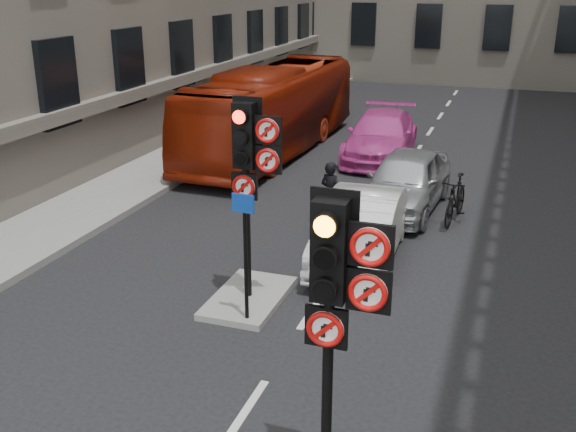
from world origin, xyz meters
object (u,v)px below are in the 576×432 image
Objects in this scene: car_white at (361,228)px; car_pink at (381,136)px; signal_far at (250,157)px; signal_near at (337,285)px; motorcycle at (456,199)px; motorcyclist at (331,194)px; bus_red at (273,110)px; car_silver at (406,181)px; info_sign at (245,240)px.

car_pink reaches higher than car_white.
signal_near is at bearing -56.98° from signal_far.
motorcycle is 3.01m from motorcyclist.
car_white is 9.04m from bus_red.
car_silver is at bearing 82.49° from car_white.
signal_near is 2.29× the size of motorcyclist.
car_silver is 1.04× the size of car_white.
car_silver is 1.39m from motorcycle.
info_sign reaches higher than motorcycle.
bus_red reaches higher than car_silver.
motorcyclist reaches higher than car_white.
car_white is 3.32m from motorcycle.
signal_near reaches higher than car_pink.
signal_far is 1.43m from info_sign.
signal_far is 0.73× the size of car_pink.
bus_red is at bearing -176.21° from car_pink.
motorcyclist is (-2.71, -1.28, 0.23)m from motorcycle.
car_pink reaches higher than motorcycle.
bus_red is at bearing 108.34° from signal_far.
motorcycle is at bearing 87.66° from signal_near.
signal_far reaches higher than info_sign.
info_sign is at bearing -69.92° from bus_red.
car_silver is at bearing 165.68° from motorcycle.
motorcycle is (6.37, -4.74, -0.84)m from bus_red.
car_pink is 6.50m from motorcyclist.
car_pink is at bearing 9.56° from bus_red.
bus_red reaches higher than info_sign.
motorcycle is at bearing -64.86° from car_pink.
car_pink is 3.15× the size of motorcyclist.
info_sign is (0.10, -11.49, 0.84)m from car_pink.
motorcyclist is (-1.11, 1.62, 0.10)m from car_white.
car_silver is (-0.89, 9.98, -1.85)m from signal_near.
motorcycle is (0.39, 9.47, -2.03)m from signal_near.
bus_red is 7.08m from motorcyclist.
signal_far is 3.55m from car_white.
motorcyclist reaches higher than motorcycle.
motorcyclist is 0.70× the size of info_sign.
signal_far is 10.86m from car_pink.
signal_far is at bearing 108.61° from info_sign.
car_silver is 2.74× the size of motorcyclist.
signal_far reaches higher than car_silver.
signal_far reaches higher than motorcyclist.
car_pink is (-1.60, 4.70, -0.02)m from car_silver.
signal_near reaches higher than motorcycle.
signal_near is 1.61× the size of info_sign.
motorcycle is 1.18× the size of motorcyclist.
motorcyclist is at bearing 86.27° from signal_far.
car_silver is at bearing 81.45° from info_sign.
signal_far reaches higher than signal_near.
signal_far is at bearing -94.36° from car_pink.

